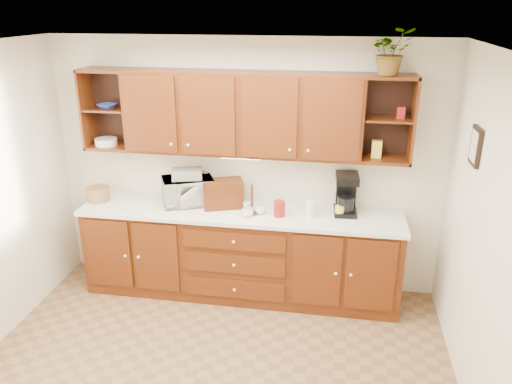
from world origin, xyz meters
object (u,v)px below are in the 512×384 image
(coffee_maker, at_px, (346,194))
(potted_plant, at_px, (391,51))
(microwave, at_px, (188,191))
(bread_box, at_px, (223,194))

(coffee_maker, bearing_deg, potted_plant, -9.81)
(microwave, distance_m, potted_plant, 2.37)
(coffee_maker, height_order, potted_plant, potted_plant)
(coffee_maker, distance_m, potted_plant, 1.39)
(bread_box, bearing_deg, potted_plant, -19.04)
(coffee_maker, xyz_separation_m, potted_plant, (0.30, -0.03, 1.36))
(coffee_maker, bearing_deg, microwave, 177.91)
(microwave, relative_size, coffee_maker, 1.24)
(microwave, bearing_deg, bread_box, -26.91)
(microwave, xyz_separation_m, coffee_maker, (1.60, 0.03, 0.06))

